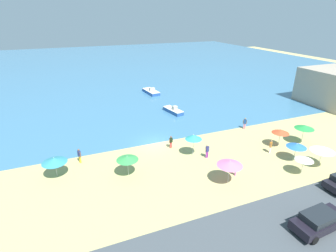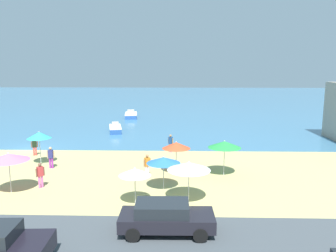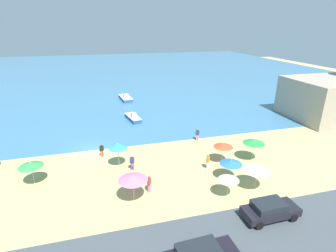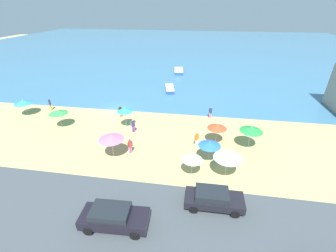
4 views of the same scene
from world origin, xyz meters
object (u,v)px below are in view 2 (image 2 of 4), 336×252
beach_umbrella_1 (176,145)px  beach_umbrella_5 (135,172)px  beach_umbrella_6 (189,166)px  skiff_nearshore (131,115)px  bather_3 (51,156)px  bather_5 (35,146)px  beach_umbrella_7 (39,135)px  beach_umbrella_8 (225,144)px  beach_umbrella_2 (164,160)px  skiff_offshore (115,129)px  bather_4 (147,164)px  parked_car_3 (166,217)px  bather_2 (171,142)px  bather_1 (40,174)px  beach_umbrella_0 (8,157)px

beach_umbrella_1 → beach_umbrella_5: 6.11m
beach_umbrella_6 → skiff_nearshore: (-7.98, 33.29, -1.68)m
bather_3 → bather_5: size_ratio=1.06×
beach_umbrella_7 → beach_umbrella_8: bearing=-9.4°
beach_umbrella_1 → beach_umbrella_2: bearing=-103.7°
beach_umbrella_8 → skiff_offshore: 19.67m
beach_umbrella_7 → bather_4: 9.37m
beach_umbrella_8 → parked_car_3: 9.59m
bather_2 → beach_umbrella_6: bearing=-83.6°
beach_umbrella_1 → bather_1: size_ratio=1.45×
bather_2 → bather_5: (-11.98, -1.36, -0.06)m
bather_1 → skiff_nearshore: bearing=87.4°
beach_umbrella_0 → beach_umbrella_5: (7.88, -1.52, -0.38)m
beach_umbrella_6 → bather_1: 9.68m
beach_umbrella_0 → bather_4: 8.87m
beach_umbrella_6 → bather_2: beach_umbrella_6 is taller
bather_4 → skiff_offshore: (-5.42, 16.75, -0.48)m
bather_5 → beach_umbrella_6: bearing=-36.9°
beach_umbrella_2 → bather_5: (-11.72, 7.95, -1.00)m
beach_umbrella_6 → skiff_nearshore: beach_umbrella_6 is taller
bather_1 → bather_3: 4.30m
beach_umbrella_0 → skiff_nearshore: size_ratio=0.47×
parked_car_3 → skiff_nearshore: 37.72m
beach_umbrella_2 → skiff_nearshore: 32.01m
beach_umbrella_8 → bather_5: 16.78m
beach_umbrella_0 → skiff_nearshore: (2.92, 32.22, -1.84)m
bather_5 → parked_car_3: 18.27m
beach_umbrella_8 → bather_2: size_ratio=1.52×
beach_umbrella_8 → skiff_offshore: size_ratio=0.55×
beach_umbrella_6 → bather_1: bearing=168.2°
beach_umbrella_5 → beach_umbrella_0: bearing=169.1°
beach_umbrella_0 → parked_car_3: beach_umbrella_0 is taller
bather_1 → bather_4: (6.62, 2.42, -0.01)m
beach_umbrella_0 → parked_car_3: bearing=-26.7°
beach_umbrella_2 → skiff_offshore: size_ratio=0.46×
beach_umbrella_7 → bather_3: 2.18m
beach_umbrella_2 → skiff_nearshore: size_ratio=0.39×
beach_umbrella_5 → bather_2: (1.75, 11.72, -0.93)m
beach_umbrella_7 → bather_1: 5.88m
beach_umbrella_8 → bather_3: bearing=174.2°
skiff_nearshore → bather_4: bearing=-79.8°
beach_umbrella_8 → bather_3: size_ratio=1.52×
skiff_offshore → beach_umbrella_2: bearing=-70.8°
beach_umbrella_0 → bather_5: (-2.34, 8.85, -1.37)m
bather_4 → bather_2: bearing=77.6°
beach_umbrella_5 → bather_2: size_ratio=1.28×
bather_5 → parked_car_3: bather_5 is taller
beach_umbrella_7 → parked_car_3: bearing=-46.7°
beach_umbrella_6 → beach_umbrella_8: bearing=61.0°
beach_umbrella_0 → bather_3: 5.28m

